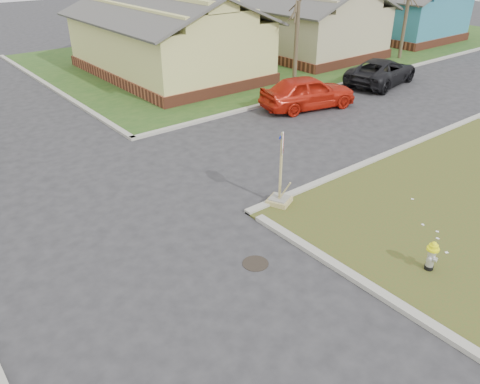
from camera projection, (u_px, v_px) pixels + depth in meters
ground at (166, 290)px, 10.47m from camera, size 120.00×120.00×0.00m
verge_far_right at (297, 44)px, 34.91m from camera, size 37.00×19.00×0.05m
curbs at (80, 204)px, 13.91m from camera, size 80.00×40.00×0.12m
manhole at (255, 263)px, 11.34m from camera, size 0.64×0.64×0.01m
side_house_yellow at (166, 35)px, 26.26m from camera, size 7.60×11.60×4.70m
side_house_tan at (294, 19)px, 31.75m from camera, size 7.60×11.60×4.70m
side_house_teal at (384, 7)px, 37.25m from camera, size 7.60×11.60×4.70m
tree_mid_right at (296, 44)px, 24.15m from camera, size 0.22×0.22×4.20m
tree_far_right at (405, 20)px, 29.71m from camera, size 0.22×0.22×4.76m
fire_hydrant at (432, 254)px, 10.88m from camera, size 0.29×0.29×0.77m
stop_sign at (280, 189)px, 13.61m from camera, size 0.64×0.63×2.26m
red_sedan at (308, 92)px, 21.44m from camera, size 4.78×2.80×1.53m
dark_pickup at (382, 72)px, 25.08m from camera, size 5.26×3.15×1.37m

